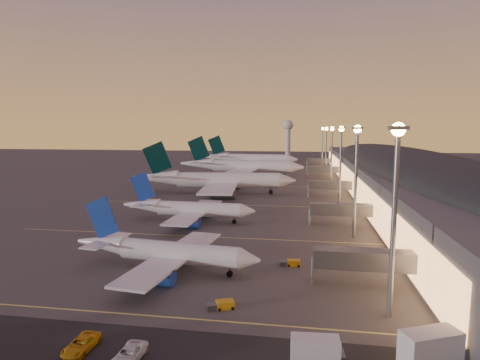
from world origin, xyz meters
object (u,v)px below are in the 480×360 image
Objects in this scene: service_van_c at (129,355)px; service_van_d at (81,344)px; airliner_wide_far at (249,159)px; catering_truck_b at (433,349)px; airliner_wide_near at (214,180)px; catering_truck_a at (318,353)px; airliner_wide_mid at (241,166)px; baggage_tug_a at (222,305)px; baggage_tug_b at (291,263)px; airliner_narrow_north at (188,209)px; radar_tower at (288,132)px; airliner_narrow_south at (164,252)px.

service_van_d is at bearing 172.55° from service_van_c.
catering_truck_b is (49.82, -218.34, -3.49)m from airliner_wide_far.
airliner_wide_near is 11.67× the size of service_van_c.
airliner_wide_far reaches higher than service_van_c.
service_van_c is at bearing -176.99° from catering_truck_a.
airliner_wide_mid is 155.54m from baggage_tug_a.
baggage_tug_a is at bearing -118.03° from baggage_tug_b.
catering_truck_a is 1.06× the size of service_van_d.
airliner_wide_mid reaches higher than airliner_narrow_north.
radar_tower is 5.98× the size of service_van_c.
airliner_narrow_south is 26.92m from service_van_d.
baggage_tug_a is 17.46m from catering_truck_a.
airliner_wide_near is 100.66m from baggage_tug_a.
radar_tower reaches higher than baggage_tug_b.
catering_truck_a is (26.27, -25.53, -1.82)m from airliner_narrow_south.
airliner_narrow_north is 9.92× the size of baggage_tug_b.
airliner_wide_near is 11.72× the size of service_van_d.
airliner_narrow_north is 0.59× the size of airliner_wide_near.
catering_truck_a is (37.71, -220.35, -3.83)m from airliner_wide_far.
catering_truck_b is (28.23, -311.10, -20.05)m from radar_tower.
airliner_wide_near is at bearing -87.86° from airliner_wide_mid.
airliner_wide_mid is at bearing 93.32° from airliner_narrow_north.
airliner_narrow_south is 8.80× the size of baggage_tug_a.
baggage_tug_a is at bearing -78.27° from airliner_wide_mid.
airliner_narrow_north is 0.56× the size of airliner_wide_mid.
baggage_tug_b is at bearing -87.51° from radar_tower.
airliner_wide_mid is at bearing 81.99° from catering_truck_b.
airliner_wide_near is at bearing -83.87° from airliner_wide_far.
baggage_tug_a is (24.84, -208.60, -4.79)m from airliner_wide_far.
catering_truck_a reaches higher than baggage_tug_a.
airliner_wide_near is 110.78m from airliner_wide_far.
service_van_c is at bearing -90.75° from radar_tower.
airliner_narrow_north reaches higher than baggage_tug_b.
airliner_wide_mid is 170.24m from catering_truck_b.
radar_tower is 314.19m from catering_truck_a.
baggage_tug_a is at bearing 134.77° from catering_truck_b.
airliner_narrow_north is at bearing 107.47° from airliner_narrow_south.
catering_truck_a is (36.13, -109.58, -3.74)m from airliner_wide_near.
radar_tower reaches higher than service_van_c.
service_van_c is at bearing -8.93° from service_van_d.
airliner_narrow_south reaches higher than catering_truck_a.
airliner_wide_mid reaches higher than airliner_wide_near.
catering_truck_b is at bearing -70.37° from airliner_wide_mid.
airliner_wide_mid is at bearing 99.77° from baggage_tug_b.
catering_truck_b reaches higher than service_van_c.
airliner_narrow_south reaches higher than service_van_d.
airliner_narrow_north is 70.60m from catering_truck_a.
airliner_wide_near is (-9.86, 84.05, 1.92)m from airliner_narrow_south.
airliner_narrow_south reaches higher than baggage_tug_b.
airliner_narrow_south is 4.84× the size of catering_truck_b.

